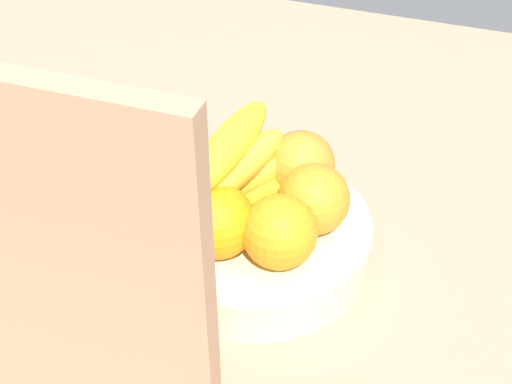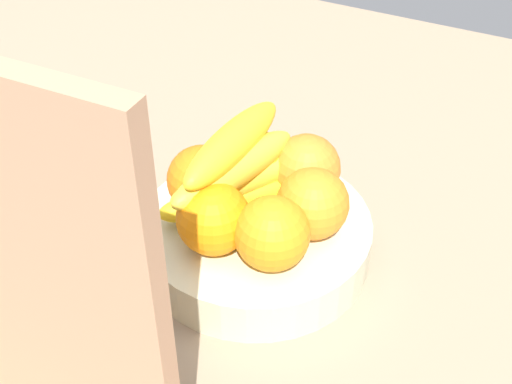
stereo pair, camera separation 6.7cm
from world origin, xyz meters
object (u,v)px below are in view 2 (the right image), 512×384
object	(u,v)px
cutting_board	(3,269)
orange_front_left	(313,204)
orange_back_left	(202,180)
orange_top_stack	(272,233)
fruit_bowl	(256,238)
orange_front_right	(306,168)
orange_back_right	(213,218)
banana_bunch	(236,172)
orange_center	(254,163)

from	to	relation	value
cutting_board	orange_front_left	bearing A→B (deg)	-117.24
orange_back_left	orange_top_stack	xyz separation A→B (cm)	(-10.42, 4.26, 0.00)
orange_front_left	orange_top_stack	xyz separation A→B (cm)	(1.76, 5.97, 0.00)
fruit_bowl	orange_front_right	size ratio (longest dim) A/B	3.31
orange_back_right	banana_bunch	size ratio (longest dim) A/B	0.41
orange_center	orange_back_left	bearing A→B (deg)	55.76
orange_top_stack	banana_bunch	size ratio (longest dim) A/B	0.41
fruit_bowl	orange_top_stack	bearing A→B (deg)	131.12
orange_front_left	orange_back_left	xyz separation A→B (cm)	(12.17, 1.71, 0.00)
orange_front_right	orange_top_stack	size ratio (longest dim) A/B	1.00
orange_front_left	orange_back_left	world-z (taller)	same
fruit_bowl	orange_back_left	world-z (taller)	orange_back_left
orange_back_right	orange_top_stack	world-z (taller)	same
orange_center	orange_back_right	distance (cm)	10.17
orange_top_stack	banana_bunch	world-z (taller)	banana_bunch
orange_top_stack	banana_bunch	bearing A→B (deg)	-38.33
orange_top_stack	orange_back_left	bearing A→B (deg)	-22.23
fruit_bowl	banana_bunch	size ratio (longest dim) A/B	1.36
banana_bunch	cutting_board	size ratio (longest dim) A/B	0.52
banana_bunch	cutting_board	world-z (taller)	cutting_board
orange_front_left	orange_top_stack	distance (cm)	6.22
orange_front_right	fruit_bowl	bearing A→B (deg)	65.99
orange_center	cutting_board	size ratio (longest dim) A/B	0.21
orange_front_right	cutting_board	bearing A→B (deg)	72.39
banana_bunch	orange_back_right	bearing A→B (deg)	95.96
orange_front_left	orange_center	xyz separation A→B (cm)	(8.62, -3.51, 0.00)
orange_center	orange_top_stack	size ratio (longest dim) A/B	1.00
orange_front_right	banana_bunch	xyz separation A→B (cm)	(5.53, 5.85, 1.50)
banana_bunch	orange_front_right	bearing A→B (deg)	-133.38
orange_back_right	orange_front_right	bearing A→B (deg)	-112.30
orange_back_left	orange_top_stack	world-z (taller)	same
orange_front_right	orange_center	distance (cm)	5.82
orange_back_right	orange_front_left	bearing A→B (deg)	-140.21
orange_back_right	cutting_board	size ratio (longest dim) A/B	0.21
fruit_bowl	orange_top_stack	size ratio (longest dim) A/B	3.31
orange_front_right	orange_back_left	xyz separation A→B (cm)	(9.10, 7.01, 0.00)
orange_front_right	orange_top_stack	xyz separation A→B (cm)	(-1.32, 11.26, 0.00)
fruit_bowl	banana_bunch	world-z (taller)	banana_bunch
orange_back_left	banana_bunch	world-z (taller)	banana_bunch
orange_top_stack	banana_bunch	distance (cm)	8.86
banana_bunch	cutting_board	xyz separation A→B (cm)	(4.87, 26.90, 7.66)
orange_front_left	banana_bunch	bearing A→B (deg)	3.71
orange_front_left	orange_front_right	xyz separation A→B (cm)	(3.08, -5.29, 0.00)
orange_center	orange_back_left	xyz separation A→B (cm)	(3.55, 5.22, 0.00)
orange_back_right	cutting_board	distance (cm)	23.40
orange_front_left	orange_top_stack	world-z (taller)	same
orange_center	fruit_bowl	bearing A→B (deg)	119.71
fruit_bowl	orange_back_right	size ratio (longest dim) A/B	3.31
orange_center	banana_bunch	size ratio (longest dim) A/B	0.41
orange_center	orange_back_right	size ratio (longest dim) A/B	1.00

